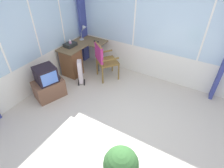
# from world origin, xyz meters

# --- Properties ---
(ground) EXTENTS (5.04, 5.78, 0.06)m
(ground) POSITION_xyz_m (0.00, 0.00, -0.03)
(ground) COLOR beige
(north_window_panel) EXTENTS (4.04, 0.07, 2.74)m
(north_window_panel) POSITION_xyz_m (0.00, 2.42, 1.37)
(north_window_panel) COLOR white
(north_window_panel) RESTS_ON ground
(east_window_panel) EXTENTS (0.07, 4.78, 2.74)m
(east_window_panel) POSITION_xyz_m (2.05, -0.00, 1.37)
(east_window_panel) COLOR white
(east_window_panel) RESTS_ON ground
(curtain_corner) EXTENTS (0.30, 0.08, 2.64)m
(curtain_corner) POSITION_xyz_m (1.92, 2.29, 1.32)
(curtain_corner) COLOR #39428A
(curtain_corner) RESTS_ON ground
(desk) EXTENTS (1.20, 0.84, 0.75)m
(desk) POSITION_xyz_m (1.09, 2.09, 0.40)
(desk) COLOR brown
(desk) RESTS_ON ground
(desk_lamp) EXTENTS (0.23, 0.20, 0.40)m
(desk_lamp) POSITION_xyz_m (1.74, 2.14, 1.01)
(desk_lamp) COLOR #B2B7BC
(desk_lamp) RESTS_ON desk
(tv_remote) EXTENTS (0.05, 0.15, 0.02)m
(tv_remote) POSITION_xyz_m (1.75, 1.76, 0.76)
(tv_remote) COLOR black
(tv_remote) RESTS_ON desk
(spray_bottle) EXTENTS (0.06, 0.06, 0.22)m
(spray_bottle) POSITION_xyz_m (1.18, 2.17, 0.85)
(spray_bottle) COLOR pink
(spray_bottle) RESTS_ON desk
(paper_tray) EXTENTS (0.31, 0.25, 0.09)m
(paper_tray) POSITION_xyz_m (1.18, 2.19, 0.79)
(paper_tray) COLOR #252926
(paper_tray) RESTS_ON desk
(wooden_armchair) EXTENTS (0.67, 0.67, 0.98)m
(wooden_armchair) POSITION_xyz_m (1.30, 1.27, 0.62)
(wooden_armchair) COLOR olive
(wooden_armchair) RESTS_ON ground
(tv_on_stand) EXTENTS (0.75, 0.63, 0.79)m
(tv_on_stand) POSITION_xyz_m (0.05, 1.94, 0.35)
(tv_on_stand) COLOR brown
(tv_on_stand) RESTS_ON ground
(space_heater) EXTENTS (0.29, 0.27, 0.65)m
(space_heater) POSITION_xyz_m (0.84, 1.65, 0.33)
(space_heater) COLOR silver
(space_heater) RESTS_ON ground
(potted_plant) EXTENTS (0.52, 0.52, 0.58)m
(potted_plant) POSITION_xyz_m (-0.76, -0.36, 0.30)
(potted_plant) COLOR silver
(potted_plant) RESTS_ON ground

